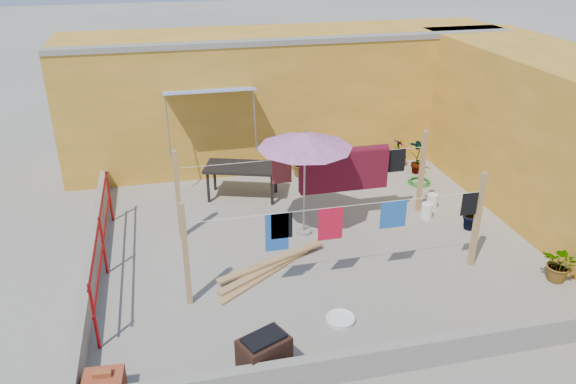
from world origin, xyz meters
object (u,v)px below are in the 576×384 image
at_px(plant_back_a, 301,162).
at_px(white_basin, 341,319).
at_px(patio_umbrella, 305,141).
at_px(outdoor_table, 242,169).
at_px(green_hose, 419,182).
at_px(water_jug_b, 427,211).
at_px(water_jug_a, 432,201).
at_px(brazier, 264,355).

bearing_deg(plant_back_a, white_basin, -98.22).
bearing_deg(patio_umbrella, outdoor_table, 115.96).
bearing_deg(outdoor_table, white_basin, -80.63).
height_order(white_basin, green_hose, same).
bearing_deg(patio_umbrella, green_hose, 27.36).
bearing_deg(patio_umbrella, plant_back_a, 76.59).
bearing_deg(water_jug_b, water_jug_a, 51.55).
distance_m(brazier, water_jug_a, 6.03).
relative_size(patio_umbrella, water_jug_a, 6.00).
relative_size(outdoor_table, white_basin, 3.91).
bearing_deg(patio_umbrella, brazier, -112.46).
relative_size(outdoor_table, water_jug_a, 4.97).
bearing_deg(brazier, water_jug_b, 41.33).
xyz_separation_m(patio_umbrella, plant_back_a, (0.66, 2.78, -1.59)).
bearing_deg(white_basin, brazier, -149.43).
bearing_deg(water_jug_a, outdoor_table, 159.58).
xyz_separation_m(water_jug_a, water_jug_b, (-0.32, -0.41, 0.00)).
height_order(white_basin, plant_back_a, plant_back_a).
height_order(outdoor_table, water_jug_a, outdoor_table).
xyz_separation_m(patio_umbrella, water_jug_a, (2.97, 0.44, -1.77)).
bearing_deg(water_jug_b, white_basin, -134.47).
bearing_deg(water_jug_a, patio_umbrella, -171.56).
distance_m(patio_umbrella, green_hose, 4.14).
height_order(outdoor_table, white_basin, outdoor_table).
distance_m(water_jug_a, green_hose, 1.29).
bearing_deg(outdoor_table, plant_back_a, 29.30).
xyz_separation_m(outdoor_table, brazier, (-0.57, -5.50, -0.39)).
xyz_separation_m(outdoor_table, white_basin, (0.78, -4.71, -0.64)).
xyz_separation_m(brazier, plant_back_a, (2.16, 6.39, 0.06)).
xyz_separation_m(outdoor_table, water_jug_a, (3.90, -1.45, -0.52)).
bearing_deg(brazier, water_jug_a, 42.21).
height_order(water_jug_b, plant_back_a, plant_back_a).
bearing_deg(outdoor_table, green_hose, -2.72).
relative_size(patio_umbrella, plant_back_a, 3.13).
distance_m(outdoor_table, plant_back_a, 1.85).
distance_m(patio_umbrella, white_basin, 3.39).
distance_m(brazier, green_hose, 7.13).
bearing_deg(green_hose, water_jug_b, -110.52).
bearing_deg(white_basin, plant_back_a, 81.78).
xyz_separation_m(brazier, green_hose, (4.76, 5.30, -0.25)).
relative_size(water_jug_a, green_hose, 0.66).
bearing_deg(green_hose, plant_back_a, 157.36).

